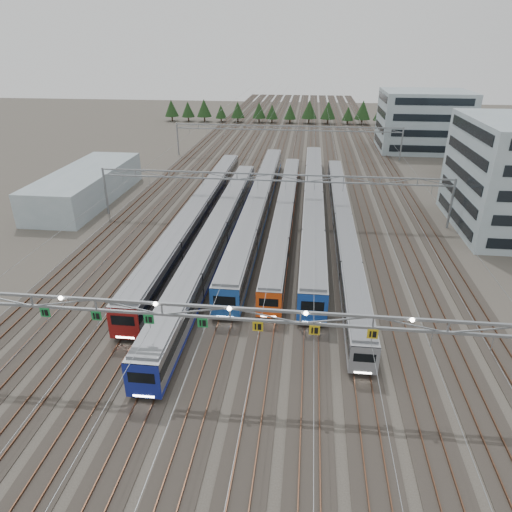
# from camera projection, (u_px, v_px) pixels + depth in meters

# --- Properties ---
(ground) EXTENTS (400.00, 400.00, 0.00)m
(ground) POSITION_uv_depth(u_px,v_px,m) (232.00, 385.00, 39.44)
(ground) COLOR #47423A
(ground) RESTS_ON ground
(track_bed) EXTENTS (54.00, 260.00, 5.42)m
(track_bed) POSITION_uv_depth(u_px,v_px,m) (289.00, 140.00, 128.53)
(track_bed) COLOR #2D2823
(track_bed) RESTS_ON ground
(train_a) EXTENTS (3.15, 63.43, 4.11)m
(train_a) POSITION_uv_depth(u_px,v_px,m) (199.00, 213.00, 72.06)
(train_a) COLOR black
(train_a) RESTS_ON ground
(train_b) EXTENTS (3.05, 62.57, 3.97)m
(train_b) POSITION_uv_depth(u_px,v_px,m) (217.00, 234.00, 64.43)
(train_b) COLOR black
(train_b) RESTS_ON ground
(train_c) EXTENTS (3.16, 65.36, 4.12)m
(train_c) POSITION_uv_depth(u_px,v_px,m) (259.00, 203.00, 76.22)
(train_c) COLOR black
(train_c) RESTS_ON ground
(train_d) EXTENTS (2.74, 58.23, 3.57)m
(train_d) POSITION_uv_depth(u_px,v_px,m) (285.00, 211.00, 73.35)
(train_d) COLOR black
(train_d) RESTS_ON ground
(train_e) EXTENTS (3.16, 68.93, 4.12)m
(train_e) POSITION_uv_depth(u_px,v_px,m) (313.00, 202.00, 76.89)
(train_e) COLOR black
(train_e) RESTS_ON ground
(train_f) EXTENTS (2.60, 66.44, 3.38)m
(train_f) POSITION_uv_depth(u_px,v_px,m) (343.00, 223.00, 69.00)
(train_f) COLOR black
(train_f) RESTS_ON ground
(gantry_near) EXTENTS (56.36, 0.61, 8.08)m
(gantry_near) POSITION_uv_depth(u_px,v_px,m) (229.00, 316.00, 36.30)
(gantry_near) COLOR gray
(gantry_near) RESTS_ON ground
(gantry_mid) EXTENTS (56.36, 0.36, 8.00)m
(gantry_mid) POSITION_uv_depth(u_px,v_px,m) (272.00, 183.00, 72.60)
(gantry_mid) COLOR gray
(gantry_mid) RESTS_ON ground
(gantry_far) EXTENTS (56.36, 0.36, 8.00)m
(gantry_far) POSITION_uv_depth(u_px,v_px,m) (287.00, 132.00, 112.97)
(gantry_far) COLOR gray
(gantry_far) RESTS_ON ground
(depot_bldg_mid) EXTENTS (14.00, 16.00, 12.48)m
(depot_bldg_mid) POSITION_uv_depth(u_px,v_px,m) (491.00, 149.00, 95.78)
(depot_bldg_mid) COLOR #90A5AC
(depot_bldg_mid) RESTS_ON ground
(depot_bldg_north) EXTENTS (22.00, 18.00, 15.16)m
(depot_bldg_north) POSITION_uv_depth(u_px,v_px,m) (423.00, 121.00, 120.74)
(depot_bldg_north) COLOR #90A5AC
(depot_bldg_north) RESTS_ON ground
(west_shed) EXTENTS (10.00, 30.00, 5.57)m
(west_shed) POSITION_uv_depth(u_px,v_px,m) (87.00, 185.00, 83.79)
(west_shed) COLOR #90A5AC
(west_shed) RESTS_ON ground
(treeline) EXTENTS (81.20, 5.60, 7.02)m
(treeline) POSITION_uv_depth(u_px,v_px,m) (275.00, 111.00, 161.85)
(treeline) COLOR #332114
(treeline) RESTS_ON ground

